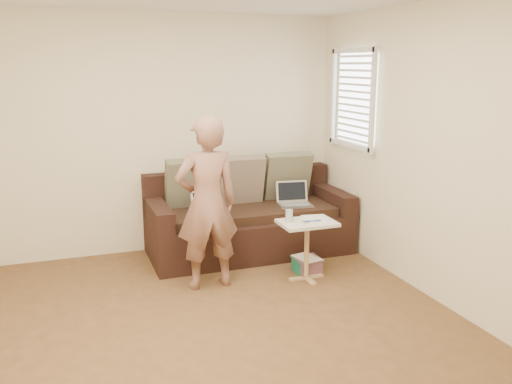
% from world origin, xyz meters
% --- Properties ---
extents(floor, '(4.50, 4.50, 0.00)m').
position_xyz_m(floor, '(0.00, 0.00, 0.00)').
color(floor, '#523C1E').
rests_on(floor, ground).
extents(wall_back, '(4.00, 0.00, 4.00)m').
position_xyz_m(wall_back, '(0.00, 2.25, 1.30)').
color(wall_back, beige).
rests_on(wall_back, ground).
extents(wall_front, '(4.00, 0.00, 4.00)m').
position_xyz_m(wall_front, '(0.00, -2.25, 1.30)').
color(wall_front, beige).
rests_on(wall_front, ground).
extents(wall_right, '(0.00, 4.50, 4.50)m').
position_xyz_m(wall_right, '(2.00, 0.00, 1.30)').
color(wall_right, beige).
rests_on(wall_right, ground).
extents(window_blinds, '(0.12, 0.88, 1.08)m').
position_xyz_m(window_blinds, '(1.95, 1.50, 1.70)').
color(window_blinds, white).
rests_on(window_blinds, wall_right).
extents(sofa, '(2.20, 0.95, 0.85)m').
position_xyz_m(sofa, '(0.86, 1.77, 0.42)').
color(sofa, black).
rests_on(sofa, ground).
extents(pillow_left, '(0.55, 0.29, 0.57)m').
position_xyz_m(pillow_left, '(0.26, 2.00, 0.79)').
color(pillow_left, '#5B5A43').
rests_on(pillow_left, sofa).
extents(pillow_mid, '(0.55, 0.27, 0.57)m').
position_xyz_m(pillow_mid, '(0.81, 1.97, 0.79)').
color(pillow_mid, '#776555').
rests_on(pillow_mid, sofa).
extents(pillow_right, '(0.55, 0.28, 0.57)m').
position_xyz_m(pillow_right, '(1.41, 2.01, 0.79)').
color(pillow_right, '#5B5A43').
rests_on(pillow_right, sofa).
extents(laptop_silver, '(0.40, 0.31, 0.24)m').
position_xyz_m(laptop_silver, '(1.37, 1.67, 0.52)').
color(laptop_silver, '#B7BABC').
rests_on(laptop_silver, sofa).
extents(laptop_white, '(0.32, 0.24, 0.23)m').
position_xyz_m(laptop_white, '(0.37, 1.69, 0.52)').
color(laptop_white, white).
rests_on(laptop_white, sofa).
extents(person, '(0.60, 0.42, 1.62)m').
position_xyz_m(person, '(0.18, 1.00, 0.81)').
color(person, brown).
rests_on(person, ground).
extents(side_table, '(0.53, 0.37, 0.59)m').
position_xyz_m(side_table, '(1.12, 0.85, 0.29)').
color(side_table, silver).
rests_on(side_table, ground).
extents(drinking_glass, '(0.07, 0.07, 0.12)m').
position_xyz_m(drinking_glass, '(0.95, 0.89, 0.65)').
color(drinking_glass, silver).
rests_on(drinking_glass, side_table).
extents(scissors, '(0.19, 0.11, 0.02)m').
position_xyz_m(scissors, '(1.16, 0.81, 0.59)').
color(scissors, silver).
rests_on(scissors, side_table).
extents(paper_on_table, '(0.25, 0.33, 0.00)m').
position_xyz_m(paper_on_table, '(1.23, 0.89, 0.59)').
color(paper_on_table, white).
rests_on(paper_on_table, side_table).
extents(striped_box, '(0.26, 0.26, 0.16)m').
position_xyz_m(striped_box, '(1.20, 0.99, 0.08)').
color(striped_box, '#C11C4C').
rests_on(striped_box, ground).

